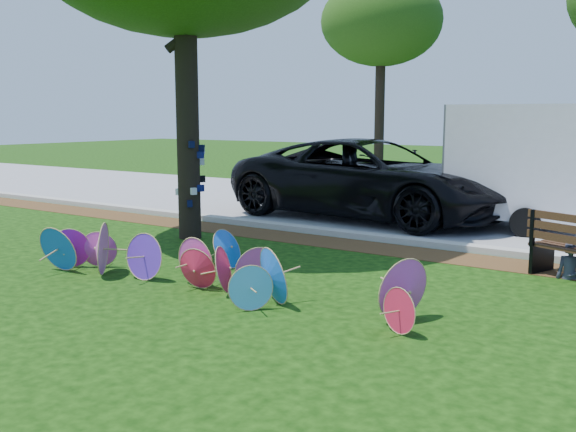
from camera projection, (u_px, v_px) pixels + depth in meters
name	position (u px, v px, depth m)	size (l,w,h in m)	color
ground	(173.00, 299.00, 8.50)	(90.00, 90.00, 0.00)	black
mulch_strip	(339.00, 243.00, 12.20)	(90.00, 1.00, 0.01)	#472D16
curb	(356.00, 235.00, 12.76)	(90.00, 0.30, 0.12)	#B7B5AD
street	(433.00, 212.00, 16.18)	(90.00, 8.00, 0.01)	gray
parasol_pile	(192.00, 262.00, 9.07)	(6.28, 2.23, 0.82)	#DC42AE
black_van	(371.00, 179.00, 15.13)	(3.10, 6.73, 1.87)	black
cargo_trailer	(535.00, 161.00, 13.55)	(3.34, 2.12, 2.94)	silver
person_left	(572.00, 243.00, 9.46)	(0.39, 0.26, 1.08)	#343647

